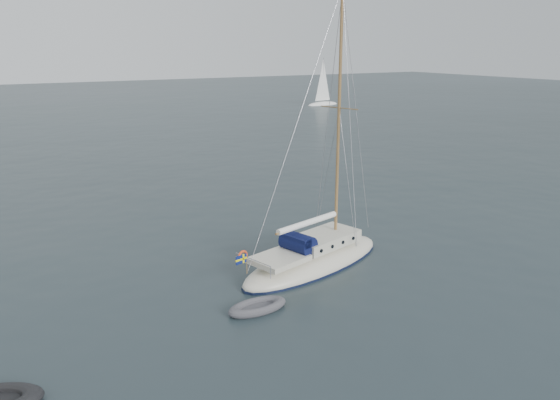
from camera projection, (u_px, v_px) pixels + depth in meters
ground at (276, 273)px, 26.11m from camera, size 300.00×300.00×0.00m
sailboat at (314, 246)px, 26.70m from camera, size 9.62×2.88×13.70m
dinghy at (257, 307)px, 22.33m from camera, size 2.61×1.18×0.37m
distant_yacht_b at (323, 84)px, 98.02m from camera, size 6.67×3.56×8.84m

